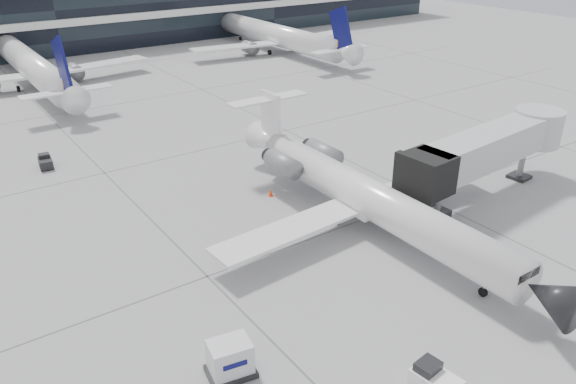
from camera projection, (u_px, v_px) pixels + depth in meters
ground at (329, 232)px, 41.13m from camera, size 220.00×220.00×0.00m
terminal at (41, 18)px, 99.46m from camera, size 170.00×22.00×10.00m
bg_jet_center at (35, 86)px, 77.59m from camera, size 32.00×40.00×9.60m
bg_jet_right at (275, 51)px, 98.20m from camera, size 32.00×40.00×9.60m
regional_jet at (365, 195)px, 41.02m from camera, size 25.17×31.27×7.24m
jet_bridge at (494, 146)px, 44.89m from camera, size 18.61×5.02×5.97m
baggage_tug at (434, 381)px, 26.92m from camera, size 1.67×2.49×1.48m
cargo_uld at (230, 359)px, 27.81m from camera, size 2.64×2.15×1.94m
traffic_cone at (271, 193)px, 46.39m from camera, size 0.45×0.45×0.60m
far_tug at (45, 162)px, 51.63m from camera, size 1.35×2.04×1.22m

